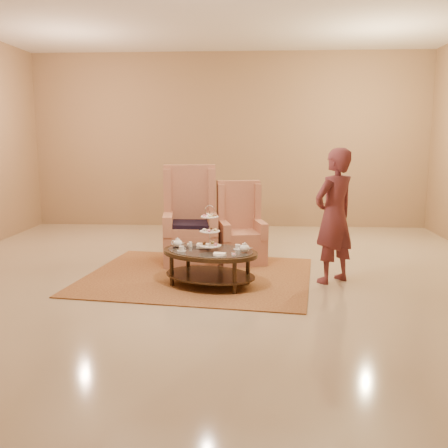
# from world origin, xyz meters

# --- Properties ---
(ground) EXTENTS (8.00, 8.00, 0.00)m
(ground) POSITION_xyz_m (0.00, 0.00, 0.00)
(ground) COLOR #BBA98B
(ground) RESTS_ON ground
(ceiling) EXTENTS (8.00, 8.00, 0.02)m
(ceiling) POSITION_xyz_m (0.00, 0.00, 0.00)
(ceiling) COLOR silver
(ceiling) RESTS_ON ground
(wall_back) EXTENTS (8.00, 0.04, 3.50)m
(wall_back) POSITION_xyz_m (0.00, 4.00, 1.75)
(wall_back) COLOR #9A7854
(wall_back) RESTS_ON ground
(rug) EXTENTS (3.19, 2.78, 0.02)m
(rug) POSITION_xyz_m (-0.21, 0.10, 0.01)
(rug) COLOR #A7733B
(rug) RESTS_ON ground
(tea_table) EXTENTS (1.42, 1.19, 1.01)m
(tea_table) POSITION_xyz_m (-0.02, -0.31, 0.37)
(tea_table) COLOR black
(tea_table) RESTS_ON ground
(armchair_left) EXTENTS (0.86, 0.89, 1.42)m
(armchair_left) POSITION_xyz_m (-0.41, 0.90, 0.48)
(armchair_left) COLOR #BA7657
(armchair_left) RESTS_ON ground
(armchair_right) EXTENTS (0.77, 0.79, 1.19)m
(armchair_right) POSITION_xyz_m (0.32, 0.96, 0.40)
(armchair_right) COLOR #BA7657
(armchair_right) RESTS_ON ground
(person) EXTENTS (0.74, 0.70, 1.69)m
(person) POSITION_xyz_m (1.51, -0.03, 0.85)
(person) COLOR brown
(person) RESTS_ON ground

